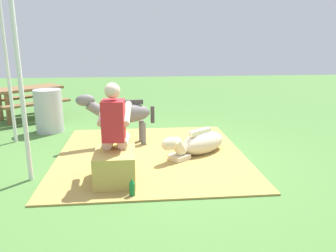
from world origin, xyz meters
TOP-DOWN VIEW (x-y plane):
  - ground_plane at (0.00, 0.00)m, footprint 24.00×24.00m
  - hay_patch at (0.29, 0.12)m, footprint 3.19×2.98m
  - hay_bale at (-0.71, 0.64)m, footprint 0.68×0.52m
  - person_seated at (-0.55, 0.63)m, footprint 0.68×0.44m
  - pony_standing at (0.87, 0.61)m, footprint 0.44×1.34m
  - pony_lying at (0.25, -0.66)m, footprint 1.01×1.24m
  - soda_bottle at (-1.17, 0.42)m, footprint 0.07×0.07m
  - water_barrel at (1.93, 2.11)m, footprint 0.55×0.55m
  - tent_pole_left at (-0.52, 1.78)m, footprint 0.06×0.06m
  - tent_pole_right at (1.28, 2.57)m, footprint 0.06×0.06m
  - picnic_bench at (3.15, 2.87)m, footprint 1.95×1.98m

SIDE VIEW (x-z plane):
  - ground_plane at x=0.00m, z-range 0.00..0.00m
  - hay_patch at x=0.29m, z-range 0.00..0.02m
  - soda_bottle at x=-1.17m, z-range 0.00..0.24m
  - pony_lying at x=0.25m, z-range -0.02..0.40m
  - hay_bale at x=-0.71m, z-range 0.00..0.43m
  - water_barrel at x=1.93m, z-range 0.00..0.86m
  - pony_standing at x=0.87m, z-range 0.10..1.04m
  - picnic_bench at x=3.15m, z-range 0.20..0.95m
  - person_seated at x=-0.55m, z-range 0.06..1.37m
  - tent_pole_left at x=-0.52m, z-range 0.00..2.59m
  - tent_pole_right at x=1.28m, z-range 0.00..2.59m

